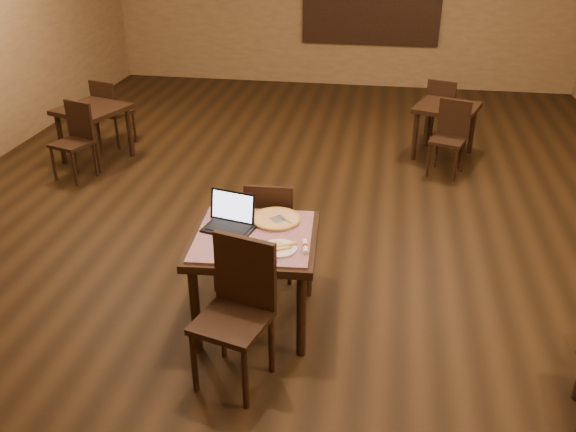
% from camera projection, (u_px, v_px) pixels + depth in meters
% --- Properties ---
extents(ground, '(10.00, 10.00, 0.00)m').
position_uv_depth(ground, '(297.00, 203.00, 6.66)').
color(ground, black).
rests_on(ground, ground).
extents(tiled_table, '(0.99, 0.99, 0.76)m').
position_uv_depth(tiled_table, '(254.00, 247.00, 4.51)').
color(tiled_table, black).
rests_on(tiled_table, ground).
extents(chair_main_near, '(0.54, 0.54, 1.03)m').
position_uv_depth(chair_main_near, '(238.00, 304.00, 4.00)').
color(chair_main_near, black).
rests_on(chair_main_near, ground).
extents(chair_main_far, '(0.41, 0.41, 0.92)m').
position_uv_depth(chair_main_far, '(271.00, 225.00, 5.11)').
color(chair_main_far, black).
rests_on(chair_main_far, ground).
extents(laptop, '(0.41, 0.36, 0.25)m').
position_uv_depth(laptop, '(231.00, 218.00, 4.55)').
color(laptop, black).
rests_on(laptop, tiled_table).
extents(plate, '(0.25, 0.25, 0.01)m').
position_uv_depth(plate, '(279.00, 249.00, 4.27)').
color(plate, white).
rests_on(plate, tiled_table).
extents(pizza_slice, '(0.25, 0.25, 0.02)m').
position_uv_depth(pizza_slice, '(279.00, 247.00, 4.26)').
color(pizza_slice, '#FCEEA8').
rests_on(pizza_slice, plate).
extents(pizza_pan, '(0.38, 0.38, 0.01)m').
position_uv_depth(pizza_pan, '(276.00, 221.00, 4.65)').
color(pizza_pan, silver).
rests_on(pizza_pan, tiled_table).
extents(pizza_whole, '(0.38, 0.38, 0.03)m').
position_uv_depth(pizza_whole, '(276.00, 219.00, 4.64)').
color(pizza_whole, '#FCEEA8').
rests_on(pizza_whole, pizza_pan).
extents(spatula, '(0.25, 0.26, 0.01)m').
position_uv_depth(spatula, '(278.00, 219.00, 4.62)').
color(spatula, silver).
rests_on(spatula, pizza_whole).
extents(napkin_roll, '(0.07, 0.17, 0.04)m').
position_uv_depth(napkin_roll, '(305.00, 247.00, 4.27)').
color(napkin_roll, white).
rests_on(napkin_roll, tiled_table).
extents(other_table_a, '(0.91, 0.91, 0.68)m').
position_uv_depth(other_table_a, '(446.00, 114.00, 7.65)').
color(other_table_a, black).
rests_on(other_table_a, ground).
extents(other_table_a_chair_near, '(0.48, 0.48, 0.87)m').
position_uv_depth(other_table_a_chair_near, '(450.00, 133.00, 7.22)').
color(other_table_a_chair_near, black).
rests_on(other_table_a_chair_near, ground).
extents(other_table_a_chair_far, '(0.48, 0.48, 0.87)m').
position_uv_depth(other_table_a_chair_far, '(441.00, 107.00, 8.13)').
color(other_table_a_chair_far, black).
rests_on(other_table_a_chair_far, ground).
extents(other_table_b, '(0.93, 0.93, 0.69)m').
position_uv_depth(other_table_b, '(93.00, 116.00, 7.54)').
color(other_table_b, black).
rests_on(other_table_b, ground).
extents(other_table_b_chair_near, '(0.49, 0.49, 0.89)m').
position_uv_depth(other_table_b_chair_near, '(76.00, 136.00, 7.10)').
color(other_table_b_chair_near, black).
rests_on(other_table_b_chair_near, ground).
extents(other_table_b_chair_far, '(0.49, 0.49, 0.89)m').
position_uv_depth(other_table_b_chair_far, '(110.00, 109.00, 8.03)').
color(other_table_b_chair_far, black).
rests_on(other_table_b_chair_far, ground).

